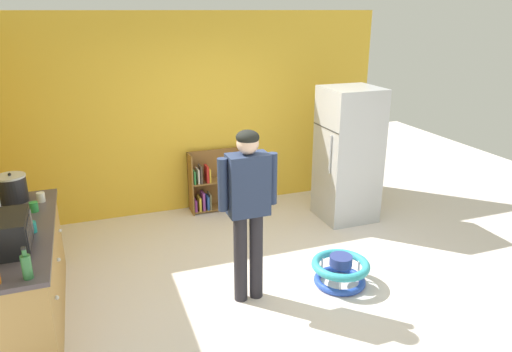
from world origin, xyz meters
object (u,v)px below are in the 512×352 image
(refrigerator, at_px, (348,155))
(kitchen_counter, at_px, (23,276))
(bookshelf, at_px, (214,184))
(teal_cup, at_px, (32,227))
(baby_walker, at_px, (340,270))
(standing_person, at_px, (248,201))
(green_cup, at_px, (34,207))
(green_glass_bottle, at_px, (27,266))
(crock_pot, at_px, (12,188))
(white_cup, at_px, (41,197))
(banana_bunch, at_px, (13,221))
(microwave, at_px, (5,234))

(refrigerator, bearing_deg, kitchen_counter, -165.26)
(kitchen_counter, relative_size, bookshelf, 2.31)
(refrigerator, height_order, teal_cup, refrigerator)
(teal_cup, bearing_deg, baby_walker, -7.57)
(bookshelf, bearing_deg, standing_person, -96.94)
(green_cup, height_order, teal_cup, same)
(baby_walker, height_order, green_glass_bottle, green_glass_bottle)
(crock_pot, bearing_deg, teal_cup, -75.01)
(green_glass_bottle, bearing_deg, white_cup, 89.72)
(bookshelf, relative_size, teal_cup, 8.95)
(green_glass_bottle, bearing_deg, teal_cup, 92.00)
(standing_person, height_order, banana_bunch, standing_person)
(refrigerator, height_order, baby_walker, refrigerator)
(bookshelf, height_order, white_cup, white_cup)
(green_cup, bearing_deg, kitchen_counter, -109.18)
(bookshelf, xyz_separation_m, white_cup, (-2.11, -1.28, 0.58))
(microwave, bearing_deg, teal_cup, 59.37)
(bookshelf, xyz_separation_m, teal_cup, (-2.14, -2.00, 0.58))
(microwave, xyz_separation_m, teal_cup, (0.16, 0.28, -0.09))
(bookshelf, relative_size, green_glass_bottle, 3.46)
(white_cup, bearing_deg, banana_bunch, -112.51)
(banana_bunch, relative_size, white_cup, 1.67)
(bookshelf, xyz_separation_m, baby_walker, (0.70, -2.38, -0.21))
(kitchen_counter, distance_m, standing_person, 2.13)
(banana_bunch, bearing_deg, kitchen_counter, -84.10)
(white_cup, bearing_deg, kitchen_counter, -106.22)
(banana_bunch, relative_size, teal_cup, 1.67)
(microwave, height_order, white_cup, microwave)
(kitchen_counter, relative_size, green_cup, 20.70)
(kitchen_counter, height_order, bookshelf, kitchen_counter)
(refrigerator, relative_size, crock_pot, 5.97)
(kitchen_counter, xyz_separation_m, banana_bunch, (-0.02, 0.15, 0.48))
(refrigerator, xyz_separation_m, microwave, (-3.92, -1.38, 0.15))
(banana_bunch, bearing_deg, bookshelf, 37.46)
(refrigerator, height_order, bookshelf, refrigerator)
(refrigerator, height_order, standing_person, refrigerator)
(crock_pot, height_order, teal_cup, crock_pot)
(refrigerator, distance_m, white_cup, 3.74)
(green_cup, bearing_deg, refrigerator, 9.51)
(green_glass_bottle, relative_size, teal_cup, 2.59)
(white_cup, bearing_deg, green_glass_bottle, -90.28)
(standing_person, relative_size, white_cup, 17.98)
(standing_person, height_order, green_glass_bottle, standing_person)
(green_cup, xyz_separation_m, teal_cup, (0.01, -0.48, 0.00))
(baby_walker, relative_size, green_cup, 6.36)
(green_glass_bottle, distance_m, white_cup, 1.52)
(banana_bunch, bearing_deg, baby_walker, -11.45)
(refrigerator, xyz_separation_m, green_glass_bottle, (-3.73, -1.91, 0.11))
(crock_pot, xyz_separation_m, white_cup, (0.26, -0.11, -0.09))
(baby_walker, xyz_separation_m, microwave, (-3.00, 0.10, 0.88))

